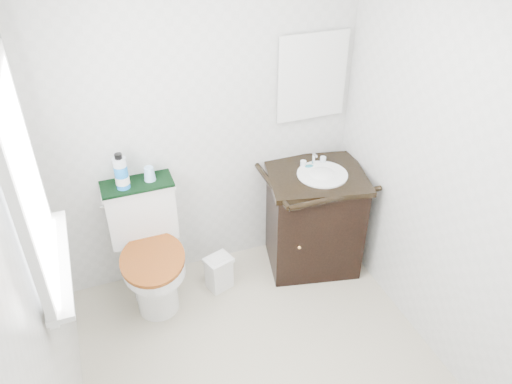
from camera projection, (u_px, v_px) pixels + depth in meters
floor at (268, 376)px, 3.15m from camera, size 2.40×2.40×0.00m
wall_back at (205, 125)px, 3.41m from camera, size 2.40×0.00×2.40m
wall_left at (36, 281)px, 2.16m from camera, size 0.00×2.40×2.40m
wall_right at (452, 184)px, 2.80m from camera, size 0.00×2.40×2.40m
window at (23, 182)px, 2.17m from camera, size 0.02×0.70×0.90m
mirror at (312, 77)px, 3.48m from camera, size 0.50×0.02×0.60m
toilet at (149, 254)px, 3.53m from camera, size 0.50×0.68×0.90m
vanity at (313, 217)px, 3.83m from camera, size 0.81×0.74×0.92m
trash_bin at (219, 272)px, 3.73m from camera, size 0.23×0.20×0.28m
towel at (137, 184)px, 3.34m from camera, size 0.48×0.22×0.02m
mouthwash_bottle at (121, 172)px, 3.22m from camera, size 0.09×0.09×0.25m
cup at (149, 174)px, 3.34m from camera, size 0.08×0.08×0.10m
soap_bar at (309, 166)px, 3.68m from camera, size 0.08×0.05×0.02m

